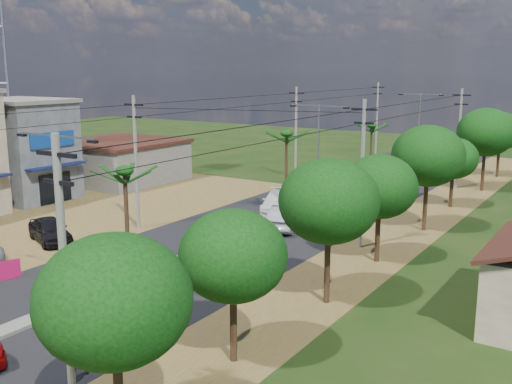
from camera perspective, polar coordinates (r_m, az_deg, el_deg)
ground at (r=29.19m, az=-17.54°, el=-10.49°), size 160.00×160.00×0.00m
road at (r=39.81m, az=-0.76°, el=-3.93°), size 12.00×110.00×0.04m
median at (r=42.23m, az=1.49°, el=-2.91°), size 1.00×90.00×0.18m
dirt_lot_west at (r=45.25m, az=-22.00°, el=-2.88°), size 18.00×46.00×0.04m
dirt_shoulder_east at (r=36.01m, az=10.65°, el=-5.85°), size 5.00×90.00×0.03m
shophouse_grey at (r=53.52m, az=-21.47°, el=3.84°), size 9.00×6.40×8.30m
low_shed at (r=59.44m, az=-12.95°, el=2.92°), size 10.40×10.40×3.95m
tree_east_a at (r=17.20m, az=-13.38°, el=-10.02°), size 4.40×4.40×6.37m
tree_east_b at (r=21.74m, az=-2.22°, el=-6.10°), size 4.00×4.00×5.83m
tree_east_c at (r=27.20m, az=6.95°, el=-0.89°), size 4.60×4.60×6.83m
tree_east_d at (r=33.72m, az=11.69°, el=0.50°), size 4.20×4.20×6.13m
tree_east_e at (r=41.01m, az=16.07°, el=3.32°), size 4.80×4.80×7.14m
tree_east_f at (r=48.92m, az=18.29°, el=3.06°), size 3.80×3.80×5.52m
tree_east_g at (r=56.37m, az=21.06°, el=5.33°), size 5.00×5.00×7.38m
tree_east_h at (r=64.30m, az=22.26°, el=5.40°), size 4.40×4.40×6.52m
palm_median_near at (r=30.25m, az=-12.39°, el=1.50°), size 2.00×2.00×6.15m
palm_median_mid at (r=42.86m, az=2.93°, el=5.20°), size 2.00×2.00×6.55m
palm_median_far at (r=57.28m, az=10.98°, el=6.01°), size 2.00×2.00×5.85m
streetlight_near at (r=27.78m, az=-18.15°, el=-1.29°), size 5.10×0.18×8.00m
streetlight_mid at (r=47.36m, az=5.95°, el=4.42°), size 5.10×0.18×8.00m
streetlight_far at (r=70.46m, az=15.27°, el=6.46°), size 5.10×0.18×8.00m
utility_pole_w_b at (r=40.85m, az=-11.36°, el=3.04°), size 1.60×0.24×9.00m
utility_pole_w_c at (r=58.52m, az=3.82°, el=5.82°), size 1.60×0.24×9.00m
utility_pole_w_d at (r=77.49m, az=11.45°, el=7.06°), size 1.60×0.24×9.00m
utility_pole_e_a at (r=18.53m, az=-17.76°, el=-7.78°), size 1.60×0.24×9.00m
utility_pole_e_b at (r=36.17m, az=10.07°, el=1.99°), size 1.60×0.24×9.00m
utility_pole_e_c at (r=56.93m, az=18.76°, el=5.06°), size 1.60×0.24×9.00m
car_silver_mid at (r=40.74m, az=2.79°, el=-2.43°), size 3.10×5.18×1.61m
car_white_far at (r=45.57m, az=2.04°, el=-0.98°), size 3.92×5.53×1.49m
car_parked_dark at (r=39.75m, az=-19.04°, el=-3.49°), size 4.88×3.41×1.54m
moto_rider_east at (r=23.11m, az=-16.59°, el=-15.37°), size 1.19×1.71×0.85m
moto_rider_west_a at (r=45.24m, az=2.18°, el=-1.39°), size 1.31×2.02×1.00m
moto_rider_west_b at (r=57.63m, az=5.19°, el=1.37°), size 0.42×1.48×0.89m
roadside_sign at (r=33.68m, az=-22.53°, el=-6.90°), size 0.40×1.25×1.05m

